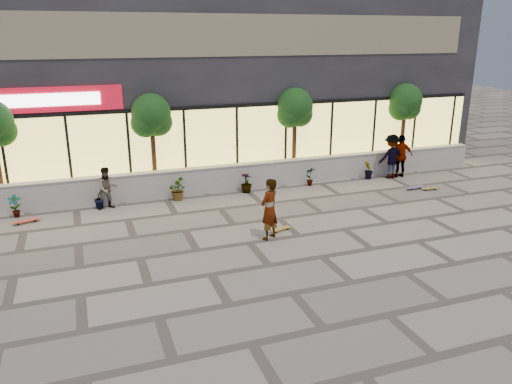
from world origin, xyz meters
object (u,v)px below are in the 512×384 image
object	(u,v)px
skater_right_far	(391,157)
skateboard_center	(280,229)
skateboard_left	(26,221)
skateboard_right_near	(430,188)
tree_mideast	(295,110)
skater_right_near	(401,156)
skater_center	(269,209)
tree_midwest	(151,118)
skateboard_right_far	(415,187)
skater_left	(107,188)
tree_east	(405,104)

from	to	relation	value
skater_right_far	skateboard_center	xyz separation A→B (m)	(-6.89, -4.11, -0.89)
skater_right_far	skateboard_left	xyz separation A→B (m)	(-14.64, -0.57, -0.88)
skateboard_center	skateboard_left	bearing A→B (deg)	138.53
skateboard_left	skateboard_right_near	xyz separation A→B (m)	(15.14, -1.52, -0.01)
skateboard_left	skateboard_center	bearing A→B (deg)	-40.77
skater_right_far	tree_mideast	bearing A→B (deg)	-21.07
skater_right_near	tree_mideast	bearing A→B (deg)	-11.99
skater_center	skater_right_near	world-z (taller)	skater_center
skateboard_left	skateboard_right_near	size ratio (longest dim) A/B	1.21
tree_midwest	skateboard_right_far	xyz separation A→B (m)	(10.00, -3.19, -2.90)
tree_mideast	skater_left	distance (m)	8.33
skater_right_near	skateboard_right_far	world-z (taller)	skater_right_near
tree_east	skater_left	bearing A→B (deg)	-174.04
skateboard_right_far	tree_mideast	bearing A→B (deg)	137.99
skater_center	skater_right_far	xyz separation A→B (m)	(7.45, 4.54, 0.00)
skater_left	tree_midwest	bearing A→B (deg)	24.30
tree_east	skateboard_right_near	distance (m)	4.65
skater_right_near	tree_east	bearing A→B (deg)	-120.25
tree_east	skater_right_near	world-z (taller)	tree_east
tree_midwest	skateboard_right_near	size ratio (longest dim) A/B	5.36
skater_center	skateboard_right_near	bearing A→B (deg)	164.55
skateboard_right_far	skater_center	bearing A→B (deg)	-163.17
skater_center	skater_right_near	distance (m)	9.16
tree_midwest	skateboard_right_near	distance (m)	11.44
skater_center	skateboard_left	world-z (taller)	skater_center
tree_east	skater_right_far	size ratio (longest dim) A/B	2.03
tree_mideast	skater_left	world-z (taller)	tree_mideast
tree_midwest	tree_east	bearing A→B (deg)	0.00
skateboard_right_near	skater_right_near	bearing A→B (deg)	96.38
tree_east	skateboard_right_far	distance (m)	4.56
skater_right_far	skater_center	bearing A→B (deg)	29.59
skater_left	skateboard_left	size ratio (longest dim) A/B	1.75
tree_midwest	skater_left	xyz separation A→B (m)	(-1.91, -1.40, -2.21)
tree_mideast	skateboard_left	xyz separation A→B (m)	(-10.64, -1.97, -2.90)
tree_midwest	skater_right_far	size ratio (longest dim) A/B	2.03
skateboard_left	skater_right_far	bearing A→B (deg)	-14.00
tree_east	skater_center	distance (m)	10.93
tree_mideast	skater_right_near	size ratio (longest dim) A/B	2.08
tree_midwest	skater_center	bearing A→B (deg)	-66.77
skater_center	skater_right_far	size ratio (longest dim) A/B	1.00
tree_east	skater_center	bearing A→B (deg)	-146.42
skater_right_far	skateboard_left	size ratio (longest dim) A/B	2.18
skateboard_right_near	tree_mideast	bearing A→B (deg)	148.62
skater_left	tree_east	bearing A→B (deg)	-5.94
tree_mideast	skater_center	bearing A→B (deg)	-120.14
skater_right_far	skateboard_center	world-z (taller)	skater_right_far
skater_right_near	skater_right_far	distance (m)	0.50
skater_center	skateboard_right_far	distance (m)	7.99
skater_right_far	skateboard_right_far	bearing A→B (deg)	88.22
skateboard_right_near	skateboard_center	bearing A→B (deg)	-158.33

